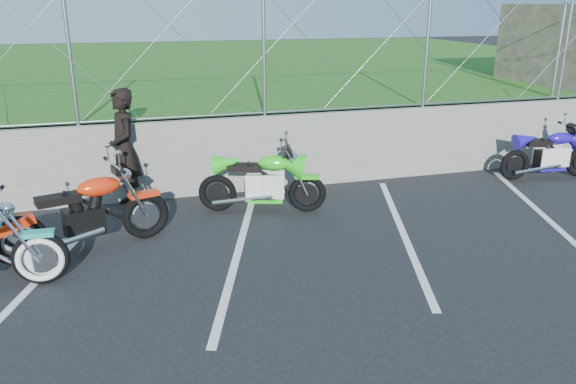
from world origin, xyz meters
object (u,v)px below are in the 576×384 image
object	(u,v)px
sportbike_green	(264,184)
person_standing	(124,149)
sportbike_blue	(550,156)
naked_orange	(88,216)

from	to	relation	value
sportbike_green	person_standing	distance (m)	2.26
sportbike_green	sportbike_blue	bearing A→B (deg)	19.76
sportbike_blue	person_standing	size ratio (longest dim) A/B	1.01
naked_orange	person_standing	size ratio (longest dim) A/B	1.16
person_standing	sportbike_green	bearing A→B (deg)	53.58
sportbike_blue	person_standing	xyz separation A→B (m)	(-7.57, 0.60, 0.52)
sportbike_green	person_standing	bearing A→B (deg)	174.81
sportbike_green	sportbike_blue	xyz separation A→B (m)	(5.53, 0.24, -0.02)
sportbike_green	sportbike_blue	world-z (taller)	sportbike_green
naked_orange	sportbike_green	size ratio (longest dim) A/B	1.13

